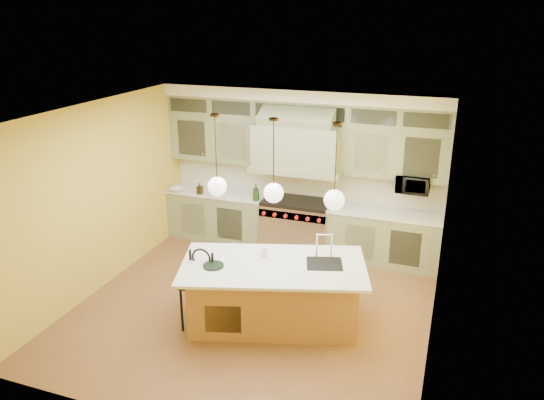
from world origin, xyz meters
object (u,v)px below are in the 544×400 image
at_px(microwave, 413,184).
at_px(range, 297,225).
at_px(counter_stool, 198,285).
at_px(kitchen_island, 274,292).

bearing_deg(microwave, range, -176.88).
xyz_separation_m(counter_stool, microwave, (2.48, 2.93, 0.82)).
height_order(range, counter_stool, counter_stool).
distance_m(kitchen_island, microwave, 3.10).
distance_m(range, microwave, 2.18).
bearing_deg(kitchen_island, range, 82.62).
bearing_deg(microwave, kitchen_island, -121.70).
distance_m(range, kitchen_island, 2.43).
bearing_deg(kitchen_island, counter_stool, -172.36).
bearing_deg(range, kitchen_island, -80.38).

